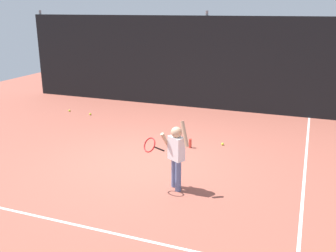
% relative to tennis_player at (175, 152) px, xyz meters
% --- Properties ---
extents(ground_plane, '(20.00, 20.00, 0.00)m').
position_rel_tennis_player_xyz_m(ground_plane, '(-1.11, 0.95, -0.73)').
color(ground_plane, '#9E5142').
extents(court_line_baseline, '(9.00, 0.05, 0.00)m').
position_rel_tennis_player_xyz_m(court_line_baseline, '(-1.11, -1.72, -0.72)').
color(court_line_baseline, white).
rests_on(court_line_baseline, ground).
extents(court_line_sideline, '(0.05, 9.00, 0.00)m').
position_rel_tennis_player_xyz_m(court_line_sideline, '(2.25, 1.95, -0.72)').
color(court_line_sideline, white).
rests_on(court_line_sideline, ground).
extents(back_fence_windscreen, '(13.09, 0.08, 2.99)m').
position_rel_tennis_player_xyz_m(back_fence_windscreen, '(-1.11, 5.99, 0.77)').
color(back_fence_windscreen, black).
rests_on(back_fence_windscreen, ground).
extents(fence_post_0, '(0.09, 0.09, 3.14)m').
position_rel_tennis_player_xyz_m(fence_post_0, '(-7.51, 6.05, 0.85)').
color(fence_post_0, slate).
rests_on(fence_post_0, ground).
extents(fence_post_1, '(0.09, 0.09, 3.14)m').
position_rel_tennis_player_xyz_m(fence_post_1, '(-1.11, 6.05, 0.85)').
color(fence_post_1, slate).
rests_on(fence_post_1, ground).
extents(tennis_player, '(0.88, 0.54, 1.35)m').
position_rel_tennis_player_xyz_m(tennis_player, '(0.00, 0.00, 0.00)').
color(tennis_player, slate).
rests_on(tennis_player, ground).
extents(water_bottle, '(0.07, 0.07, 0.22)m').
position_rel_tennis_player_xyz_m(water_bottle, '(-0.39, 2.18, -0.62)').
color(water_bottle, '#D83F33').
rests_on(water_bottle, ground).
extents(tennis_ball_0, '(0.07, 0.07, 0.07)m').
position_rel_tennis_player_xyz_m(tennis_ball_0, '(-4.21, 3.86, -0.69)').
color(tennis_ball_0, '#CCE033').
rests_on(tennis_ball_0, ground).
extents(tennis_ball_1, '(0.07, 0.07, 0.07)m').
position_rel_tennis_player_xyz_m(tennis_ball_1, '(-5.07, 3.99, -0.69)').
color(tennis_ball_1, '#CCE033').
rests_on(tennis_ball_1, ground).
extents(tennis_ball_2, '(0.07, 0.07, 0.07)m').
position_rel_tennis_player_xyz_m(tennis_ball_2, '(0.30, 2.62, -0.69)').
color(tennis_ball_2, '#CCE033').
rests_on(tennis_ball_2, ground).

